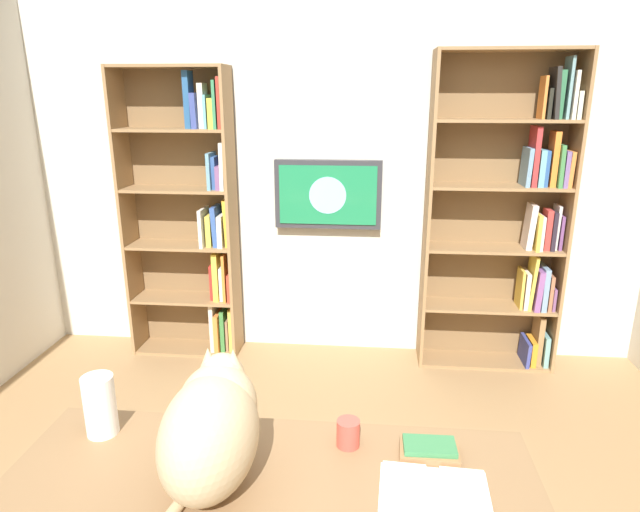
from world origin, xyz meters
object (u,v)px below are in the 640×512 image
object	(u,v)px
bookshelf_right	(194,219)
open_binder	(434,490)
cat	(213,425)
bookshelf_left	(512,219)
wall_mounted_tv	(328,195)
desk	(270,508)
paper_towel_roll	(100,405)
coffee_mug	(348,433)
desk_book_stack	(429,450)

from	to	relation	value
bookshelf_right	open_binder	size ratio (longest dim) A/B	6.08
bookshelf_right	cat	size ratio (longest dim) A/B	3.60
bookshelf_right	cat	distance (m)	2.46
bookshelf_left	wall_mounted_tv	bearing A→B (deg)	-3.69
desk	open_binder	world-z (taller)	open_binder
bookshelf_left	paper_towel_roll	xyz separation A→B (m)	(1.90, 2.13, -0.23)
wall_mounted_tv	desk	distance (m)	2.47
cat	coffee_mug	bearing A→B (deg)	-153.16
desk	cat	size ratio (longest dim) A/B	2.94
coffee_mug	desk	bearing A→B (deg)	40.59
cat	open_binder	size ratio (longest dim) A/B	1.69
desk	open_binder	distance (m)	0.52
open_binder	coffee_mug	bearing A→B (deg)	-37.45
cat	desk_book_stack	distance (m)	0.72
paper_towel_roll	open_binder	bearing A→B (deg)	170.18
desk_book_stack	paper_towel_roll	bearing A→B (deg)	-1.09
bookshelf_right	wall_mounted_tv	xyz separation A→B (m)	(-0.97, -0.08, 0.18)
desk	paper_towel_roll	size ratio (longest dim) A/B	7.67
bookshelf_left	paper_towel_roll	distance (m)	2.86
open_binder	desk	bearing A→B (deg)	-0.45
bookshelf_left	bookshelf_right	bearing A→B (deg)	-0.02
desk	desk_book_stack	world-z (taller)	desk_book_stack
bookshelf_right	paper_towel_roll	bearing A→B (deg)	99.02
wall_mounted_tv	desk_book_stack	xyz separation A→B (m)	(-0.52, 2.23, -0.45)
wall_mounted_tv	open_binder	bearing A→B (deg)	102.10
bookshelf_right	desk_book_stack	bearing A→B (deg)	124.60
bookshelf_left	desk	xyz separation A→B (m)	(1.26, 2.32, -0.44)
desk	coffee_mug	world-z (taller)	coffee_mug
desk_book_stack	bookshelf_left	bearing A→B (deg)	-109.21
bookshelf_left	open_binder	xyz separation A→B (m)	(0.75, 2.33, -0.33)
wall_mounted_tv	cat	distance (m)	2.43
cat	desk_book_stack	xyz separation A→B (m)	(-0.68, -0.17, -0.17)
bookshelf_left	desk_book_stack	world-z (taller)	bookshelf_left
coffee_mug	desk_book_stack	size ratio (longest dim) A/B	0.47
cat	bookshelf_right	bearing A→B (deg)	-70.92
bookshelf_left	bookshelf_right	size ratio (longest dim) A/B	1.04
coffee_mug	desk_book_stack	distance (m)	0.28
paper_towel_roll	wall_mounted_tv	bearing A→B (deg)	-105.86
wall_mounted_tv	paper_towel_roll	world-z (taller)	wall_mounted_tv
bookshelf_left	wall_mounted_tv	size ratio (longest dim) A/B	2.86
bookshelf_left	open_binder	size ratio (longest dim) A/B	6.35
cat	paper_towel_roll	size ratio (longest dim) A/B	2.61
paper_towel_roll	desk_book_stack	size ratio (longest dim) A/B	1.09
desk	desk_book_stack	size ratio (longest dim) A/B	8.39
bookshelf_right	paper_towel_roll	distance (m)	2.16
bookshelf_left	desk_book_stack	size ratio (longest dim) A/B	10.72
open_binder	paper_towel_roll	size ratio (longest dim) A/B	1.54
paper_towel_roll	coffee_mug	size ratio (longest dim) A/B	2.31
open_binder	paper_towel_roll	xyz separation A→B (m)	(1.14, -0.20, 0.10)
coffee_mug	bookshelf_left	bearing A→B (deg)	-115.74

